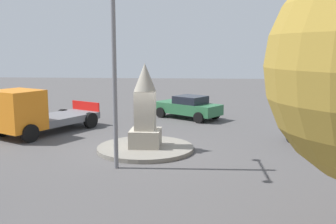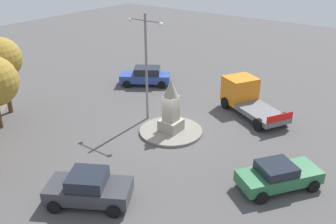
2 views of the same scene
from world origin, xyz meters
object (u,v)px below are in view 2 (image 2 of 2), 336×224
at_px(streetlamp, 146,58).
at_px(tree_near_wall, 1,59).
at_px(car_blue_waiting, 146,76).
at_px(truck_orange_far_side, 246,97).
at_px(car_green_passing, 278,175).
at_px(car_dark_grey_parked_right, 89,188).
at_px(monument, 171,108).

distance_m(streetlamp, tree_near_wall, 10.03).
bearing_deg(car_blue_waiting, streetlamp, -49.35).
height_order(streetlamp, truck_orange_far_side, streetlamp).
distance_m(car_green_passing, tree_near_wall, 19.37).
bearing_deg(truck_orange_far_side, car_green_passing, -54.67).
distance_m(car_blue_waiting, car_dark_grey_parked_right, 15.82).
distance_m(car_dark_grey_parked_right, truck_orange_far_side, 13.90).
height_order(car_green_passing, tree_near_wall, tree_near_wall).
bearing_deg(car_green_passing, car_dark_grey_parked_right, -136.59).
bearing_deg(truck_orange_far_side, monument, -111.98).
distance_m(car_dark_grey_parked_right, tree_near_wall, 13.12).
bearing_deg(streetlamp, truck_orange_far_side, 46.59).
bearing_deg(tree_near_wall, streetlamp, 30.32).
relative_size(monument, car_green_passing, 0.81).
xyz_separation_m(car_blue_waiting, tree_near_wall, (-4.30, -10.13, 3.18)).
bearing_deg(monument, truck_orange_far_side, 68.02).
bearing_deg(car_blue_waiting, tree_near_wall, -113.01).
relative_size(streetlamp, tree_near_wall, 1.33).
xyz_separation_m(streetlamp, car_green_passing, (10.24, -2.31, -3.63)).
relative_size(car_dark_grey_parked_right, truck_orange_far_side, 0.74).
bearing_deg(car_green_passing, monument, 168.28).
distance_m(monument, car_green_passing, 7.93).
relative_size(streetlamp, car_dark_grey_parked_right, 1.69).
bearing_deg(streetlamp, car_blue_waiting, 130.65).
xyz_separation_m(streetlamp, tree_near_wall, (-8.66, -5.06, -0.37)).
distance_m(car_blue_waiting, truck_orange_far_side, 9.27).
distance_m(truck_orange_far_side, tree_near_wall, 17.25).
xyz_separation_m(streetlamp, car_blue_waiting, (-4.35, 5.07, -3.55)).
height_order(monument, tree_near_wall, tree_near_wall).
xyz_separation_m(monument, car_dark_grey_parked_right, (1.03, -7.92, -0.90)).
height_order(car_dark_grey_parked_right, truck_orange_far_side, truck_orange_far_side).
relative_size(monument, streetlamp, 0.48).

